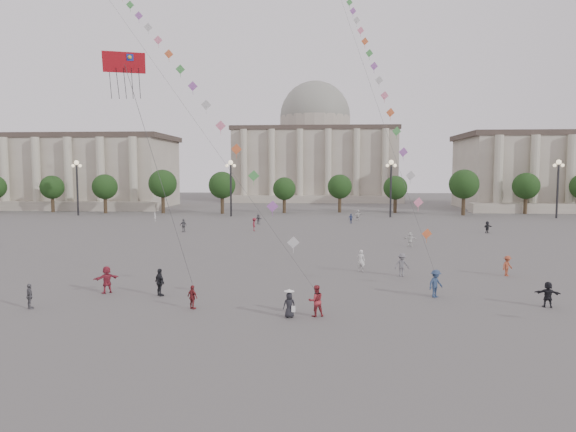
{
  "coord_description": "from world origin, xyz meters",
  "views": [
    {
      "loc": [
        2.29,
        -26.25,
        8.49
      ],
      "look_at": [
        -0.26,
        12.0,
        5.16
      ],
      "focal_mm": 32.0,
      "sensor_mm": 36.0,
      "label": 1
    }
  ],
  "objects": [
    {
      "name": "person_crowd_6",
      "position": [
        8.78,
        15.32,
        0.95
      ],
      "size": [
        1.35,
        0.97,
        1.89
      ],
      "primitive_type": "imported",
      "rotation": [
        0.0,
        0.0,
        0.23
      ],
      "color": "slate",
      "rests_on": "ground"
    },
    {
      "name": "tourist_3",
      "position": [
        -15.75,
        3.79,
        0.79
      ],
      "size": [
        0.92,
        0.93,
        1.58
      ],
      "primitive_type": "imported",
      "rotation": [
        0.0,
        0.0,
        2.34
      ],
      "color": "#5D5C61",
      "rests_on": "ground"
    },
    {
      "name": "hall_central",
      "position": [
        0.0,
        129.22,
        14.23
      ],
      "size": [
        48.3,
        34.3,
        35.5
      ],
      "color": "#9F9485",
      "rests_on": "ground"
    },
    {
      "name": "lamp_post_far_west",
      "position": [
        -45.0,
        70.0,
        7.35
      ],
      "size": [
        2.0,
        0.9,
        10.65
      ],
      "color": "#262628",
      "rests_on": "ground"
    },
    {
      "name": "lamp_post_mid_west",
      "position": [
        -15.0,
        70.0,
        7.35
      ],
      "size": [
        2.0,
        0.9,
        10.65
      ],
      "color": "#262628",
      "rests_on": "ground"
    },
    {
      "name": "hat_person",
      "position": [
        0.42,
        2.97,
        0.81
      ],
      "size": [
        0.82,
        0.65,
        1.69
      ],
      "color": "black",
      "rests_on": "ground"
    },
    {
      "name": "person_crowd_17",
      "position": [
        -7.37,
        46.25,
        0.94
      ],
      "size": [
        0.9,
        1.32,
        1.89
      ],
      "primitive_type": "imported",
      "rotation": [
        0.0,
        0.0,
        1.75
      ],
      "color": "maroon",
      "rests_on": "ground"
    },
    {
      "name": "kite_flyer_0",
      "position": [
        1.97,
        3.32,
        0.93
      ],
      "size": [
        1.08,
        0.95,
        1.87
      ],
      "primitive_type": "imported",
      "rotation": [
        0.0,
        0.0,
        3.45
      ],
      "color": "maroon",
      "rests_on": "ground"
    },
    {
      "name": "person_crowd_9",
      "position": [
        25.15,
        45.98,
        0.82
      ],
      "size": [
        1.53,
        1.27,
        1.65
      ],
      "primitive_type": "imported",
      "rotation": [
        0.0,
        0.0,
        0.6
      ],
      "color": "black",
      "rests_on": "ground"
    },
    {
      "name": "person_crowd_0",
      "position": [
        7.02,
        58.21,
        0.79
      ],
      "size": [
        0.99,
        0.79,
        1.58
      ],
      "primitive_type": "imported",
      "rotation": [
        0.0,
        0.0,
        0.52
      ],
      "color": "#394981",
      "rests_on": "ground"
    },
    {
      "name": "person_crowd_13",
      "position": [
        5.62,
        17.08,
        0.94
      ],
      "size": [
        0.81,
        0.71,
        1.88
      ],
      "primitive_type": "imported",
      "rotation": [
        0.0,
        0.0,
        2.68
      ],
      "color": "silver",
      "rests_on": "ground"
    },
    {
      "name": "tree_row",
      "position": [
        0.0,
        78.0,
        5.39
      ],
      "size": [
        137.12,
        5.12,
        8.0
      ],
      "color": "#34271A",
      "rests_on": "ground"
    },
    {
      "name": "person_crowd_3",
      "position": [
        16.44,
        6.31,
        0.82
      ],
      "size": [
        1.59,
        0.84,
        1.64
      ],
      "primitive_type": "imported",
      "rotation": [
        0.0,
        0.0,
        2.89
      ],
      "color": "black",
      "rests_on": "ground"
    },
    {
      "name": "tourist_1",
      "position": [
        -8.75,
        7.58,
        0.95
      ],
      "size": [
        1.12,
        1.1,
        1.89
      ],
      "primitive_type": "imported",
      "rotation": [
        0.0,
        0.0,
        2.38
      ],
      "color": "black",
      "rests_on": "ground"
    },
    {
      "name": "person_crowd_10",
      "position": [
        -26.34,
        59.69,
        0.74
      ],
      "size": [
        0.52,
        0.63,
        1.48
      ],
      "primitive_type": "imported",
      "rotation": [
        0.0,
        0.0,
        1.93
      ],
      "color": "white",
      "rests_on": "ground"
    },
    {
      "name": "tourist_2",
      "position": [
        -12.74,
        8.18,
        0.96
      ],
      "size": [
        1.7,
        1.6,
        1.91
      ],
      "primitive_type": "imported",
      "rotation": [
        0.0,
        0.0,
        3.87
      ],
      "color": "#9C2A3C",
      "rests_on": "ground"
    },
    {
      "name": "lamp_post_mid_east",
      "position": [
        15.0,
        70.0,
        7.35
      ],
      "size": [
        2.0,
        0.9,
        10.65
      ],
      "color": "#262628",
      "rests_on": "ground"
    },
    {
      "name": "kite_train_mid",
      "position": [
        5.44,
        33.46,
        26.22
      ],
      "size": [
        9.24,
        47.0,
        66.47
      ],
      "color": "#3F3F3F",
      "rests_on": "ground"
    },
    {
      "name": "person_crowd_16",
      "position": [
        -17.2,
        44.41,
        0.92
      ],
      "size": [
        1.16,
        0.72,
        1.84
      ],
      "primitive_type": "imported",
      "rotation": [
        0.0,
        0.0,
        6.01
      ],
      "color": "#595A5E",
      "rests_on": "ground"
    },
    {
      "name": "person_crowd_8",
      "position": [
        17.37,
        16.05,
        0.84
      ],
      "size": [
        1.24,
        1.13,
        1.68
      ],
      "primitive_type": "imported",
      "rotation": [
        0.0,
        0.0,
        0.61
      ],
      "color": "#9E452B",
      "rests_on": "ground"
    },
    {
      "name": "lamp_post_far_east",
      "position": [
        45.0,
        70.0,
        7.35
      ],
      "size": [
        2.0,
        0.9,
        10.65
      ],
      "color": "#262628",
      "rests_on": "ground"
    },
    {
      "name": "kite_train_west",
      "position": [
        -18.06,
        26.16,
        25.57
      ],
      "size": [
        38.06,
        42.81,
        73.08
      ],
      "color": "#3F3F3F",
      "rests_on": "ground"
    },
    {
      "name": "dragon_kite",
      "position": [
        -8.27,
        1.07,
        13.53
      ],
      "size": [
        2.45,
        2.31,
        13.56
      ],
      "color": "#B2131C",
      "rests_on": "ground"
    },
    {
      "name": "hall_west",
      "position": [
        -75.0,
        93.89,
        8.43
      ],
      "size": [
        84.0,
        26.22,
        17.2
      ],
      "color": "#9F9485",
      "rests_on": "ground"
    },
    {
      "name": "ground",
      "position": [
        0.0,
        0.0,
        0.0
      ],
      "size": [
        360.0,
        360.0,
        0.0
      ],
      "primitive_type": "plane",
      "color": "#555350",
      "rests_on": "ground"
    },
    {
      "name": "tourist_0",
      "position": [
        -5.68,
        4.43,
        0.75
      ],
      "size": [
        0.92,
        0.82,
        1.49
      ],
      "primitive_type": "imported",
      "rotation": [
        0.0,
        0.0,
        2.5
      ],
      "color": "maroon",
      "rests_on": "ground"
    },
    {
      "name": "person_crowd_4",
      "position": [
        8.48,
        63.09,
        0.94
      ],
      "size": [
        1.8,
        1.29,
        1.88
      ],
      "primitive_type": "imported",
      "rotation": [
        0.0,
        0.0,
        3.61
      ],
      "color": "silver",
      "rests_on": "ground"
    },
    {
      "name": "person_crowd_12",
      "position": [
        -8.01,
        55.96,
        0.82
      ],
      "size": [
        1.4,
        1.43,
        1.63
      ],
      "primitive_type": "imported",
      "rotation": [
        0.0,
        0.0,
        2.33
      ],
      "color": "slate",
      "rests_on": "ground"
    },
    {
      "name": "person_crowd_7",
      "position": [
        12.29,
        32.36,
        0.81
      ],
      "size": [
        1.53,
        0.54,
        1.63
      ],
      "primitive_type": "imported",
      "rotation": [
        0.0,
        0.0,
        3.1
      ],
      "color": "white",
      "rests_on": "ground"
    },
    {
      "name": "kite_flyer_1",
      "position": [
        9.98,
        8.42,
        0.95
      ],
      "size": [
        1.4,
        1.3,
        1.9
      ],
      "primitive_type": "imported",
      "rotation": [
        0.0,
        0.0,
        0.65
      ],
      "color": "navy",
      "rests_on": "ground"
    }
  ]
}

